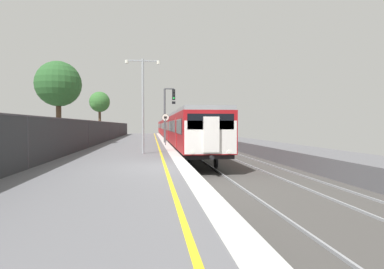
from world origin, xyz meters
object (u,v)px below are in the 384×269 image
(signal_gantry, at_px, (168,109))
(background_tree_centre, at_px, (58,86))
(speed_limit_sign, at_px, (165,125))
(background_tree_left, at_px, (99,103))
(platform_lamp_mid, at_px, (143,98))
(commuter_train_at_platform, at_px, (173,128))

(signal_gantry, relative_size, background_tree_centre, 0.74)
(speed_limit_sign, height_order, background_tree_left, background_tree_left)
(signal_gantry, bearing_deg, platform_lamp_mid, -99.60)
(platform_lamp_mid, bearing_deg, speed_limit_sign, 78.16)
(background_tree_left, distance_m, background_tree_centre, 20.10)
(commuter_train_at_platform, bearing_deg, signal_gantry, -95.45)
(signal_gantry, bearing_deg, background_tree_left, 117.22)
(background_tree_centre, bearing_deg, speed_limit_sign, -8.98)
(platform_lamp_mid, xyz_separation_m, background_tree_left, (-6.99, 29.22, 1.69))
(signal_gantry, relative_size, background_tree_left, 0.79)
(speed_limit_sign, xyz_separation_m, background_tree_centre, (-8.74, 1.38, 3.26))
(commuter_train_at_platform, height_order, background_tree_centre, background_tree_centre)
(signal_gantry, xyz_separation_m, platform_lamp_mid, (-1.99, -11.77, 0.02))
(background_tree_left, height_order, background_tree_centre, background_tree_centre)
(platform_lamp_mid, bearing_deg, background_tree_centre, 127.97)
(commuter_train_at_platform, xyz_separation_m, background_tree_centre, (-10.58, -18.14, 3.64))
(signal_gantry, bearing_deg, background_tree_centre, -163.77)
(speed_limit_sign, distance_m, platform_lamp_mid, 8.06)
(speed_limit_sign, bearing_deg, platform_lamp_mid, -101.84)
(commuter_train_at_platform, height_order, platform_lamp_mid, platform_lamp_mid)
(speed_limit_sign, xyz_separation_m, background_tree_left, (-8.61, 21.48, 3.26))
(commuter_train_at_platform, xyz_separation_m, background_tree_left, (-10.46, 1.96, 3.64))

